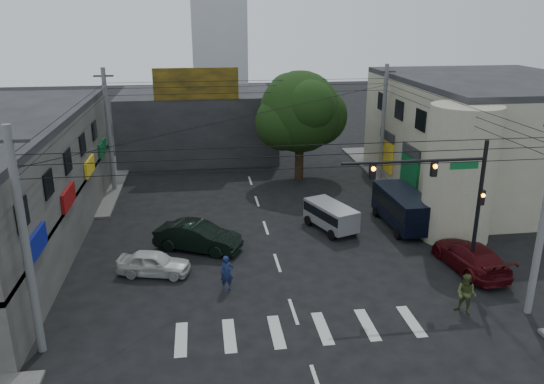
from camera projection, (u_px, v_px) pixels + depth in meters
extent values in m
plane|color=black|center=(283.00, 280.00, 26.85)|extent=(160.00, 160.00, 0.00)
cube|color=#514F4C|center=(20.00, 185.00, 41.38)|extent=(16.00, 16.00, 0.15)
cube|color=#514F4C|center=(455.00, 168.00, 46.05)|extent=(16.00, 16.00, 0.15)
cube|color=gray|center=(491.00, 136.00, 40.10)|extent=(14.00, 18.00, 8.00)
cylinder|color=gray|center=(460.00, 174.00, 30.75)|extent=(4.00, 4.00, 8.00)
cube|color=#232326|center=(198.00, 124.00, 49.77)|extent=(14.00, 10.00, 6.00)
cube|color=olive|center=(196.00, 84.00, 43.79)|extent=(7.00, 0.30, 2.60)
cylinder|color=black|center=(299.00, 153.00, 42.62)|extent=(0.70, 0.70, 4.40)
sphere|color=black|center=(300.00, 112.00, 41.56)|extent=(6.40, 6.40, 6.40)
cylinder|color=black|center=(478.00, 212.00, 25.99)|extent=(0.20, 0.20, 7.20)
cylinder|color=black|center=(414.00, 161.00, 24.67)|extent=(7.00, 0.14, 0.14)
cube|color=black|center=(434.00, 169.00, 24.93)|extent=(0.28, 0.22, 0.75)
cube|color=black|center=(372.00, 171.00, 24.54)|extent=(0.28, 0.22, 0.75)
sphere|color=orange|center=(436.00, 166.00, 24.75)|extent=(0.20, 0.20, 0.20)
sphere|color=orange|center=(374.00, 169.00, 24.36)|extent=(0.20, 0.20, 0.20)
cube|color=#0C5629|center=(464.00, 165.00, 25.09)|extent=(1.40, 0.06, 0.35)
cylinder|color=#59595B|center=(26.00, 246.00, 19.79)|extent=(0.32, 0.32, 9.20)
cylinder|color=#59595B|center=(544.00, 218.00, 22.52)|extent=(0.32, 0.32, 9.20)
cylinder|color=#59595B|center=(109.00, 131.00, 39.03)|extent=(0.32, 0.32, 9.20)
cylinder|color=#59595B|center=(383.00, 123.00, 41.75)|extent=(0.32, 0.32, 9.20)
imported|color=black|center=(198.00, 237.00, 30.06)|extent=(5.49, 6.24, 1.62)
imported|color=silver|center=(154.00, 263.00, 27.28)|extent=(3.25, 4.44, 1.27)
imported|color=#42090E|center=(470.00, 257.00, 27.73)|extent=(3.04, 5.56, 1.51)
imported|color=#15214A|center=(227.00, 273.00, 25.69)|extent=(0.73, 0.56, 1.76)
imported|color=#3E4A22|center=(466.00, 294.00, 23.65)|extent=(1.63, 1.63, 1.89)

